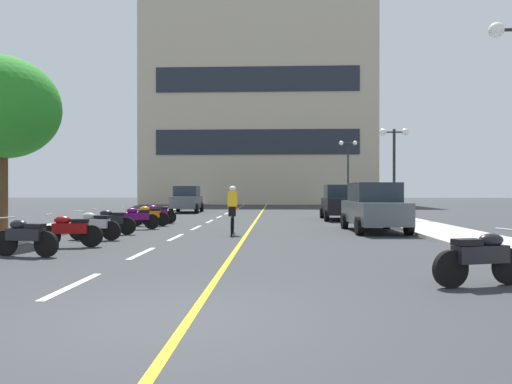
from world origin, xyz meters
The scene contains 32 objects.
ground_plane centered at (0.00, 21.00, 0.00)m, with size 140.00×140.00×0.00m, color #2D3033.
curb_left centered at (-7.20, 24.00, 0.06)m, with size 2.40×72.00×0.12m, color #A8A8A3.
curb_right centered at (7.20, 24.00, 0.06)m, with size 2.40×72.00×0.12m, color #A8A8A3.
lane_dash_0 centered at (-2.00, 2.00, 0.00)m, with size 0.14×2.20×0.01m, color silver.
lane_dash_1 centered at (-2.00, 6.00, 0.00)m, with size 0.14×2.20×0.01m, color silver.
lane_dash_2 centered at (-2.00, 10.00, 0.00)m, with size 0.14×2.20×0.01m, color silver.
lane_dash_3 centered at (-2.00, 14.00, 0.00)m, with size 0.14×2.20×0.01m, color silver.
lane_dash_4 centered at (-2.00, 18.00, 0.00)m, with size 0.14×2.20×0.01m, color silver.
lane_dash_5 centered at (-2.00, 22.00, 0.00)m, with size 0.14×2.20×0.01m, color silver.
lane_dash_6 centered at (-2.00, 26.00, 0.00)m, with size 0.14×2.20×0.01m, color silver.
lane_dash_7 centered at (-2.00, 30.00, 0.00)m, with size 0.14×2.20×0.01m, color silver.
lane_dash_8 centered at (-2.00, 34.00, 0.00)m, with size 0.14×2.20×0.01m, color silver.
lane_dash_9 centered at (-2.00, 38.00, 0.00)m, with size 0.14×2.20×0.01m, color silver.
lane_dash_10 centered at (-2.00, 42.00, 0.00)m, with size 0.14×2.20×0.01m, color silver.
lane_dash_11 centered at (-2.00, 46.00, 0.00)m, with size 0.14×2.20×0.01m, color silver.
centre_line_yellow centered at (0.25, 24.00, 0.00)m, with size 0.12×66.00×0.01m, color gold.
office_building centered at (-0.76, 49.67, 11.00)m, with size 25.49×9.46×22.00m.
roadside_tree centered at (-7.09, 8.69, 4.05)m, with size 3.47×3.47×5.52m.
street_lamp_mid centered at (7.25, 19.05, 3.50)m, with size 1.46×0.36×4.54m.
street_lamp_far centered at (7.04, 33.36, 4.03)m, with size 1.46×0.36×5.39m.
parked_car_near centered at (4.92, 12.41, 0.92)m, with size 2.06×4.26×1.82m.
parked_car_mid centered at (4.63, 19.59, 0.92)m, with size 1.97×4.22×1.82m.
parked_car_far centered at (-4.88, 27.35, 0.92)m, with size 2.03×4.25×1.82m.
motorcycle_0 centered at (4.59, 2.23, 0.47)m, with size 1.66×0.74×0.92m.
motorcycle_1 centered at (-4.56, 5.32, 0.47)m, with size 1.69×0.63×0.92m.
motorcycle_2 centered at (-4.27, 7.09, 0.47)m, with size 1.69×0.61×0.92m.
motorcycle_3 centered at (-4.33, 8.98, 0.47)m, with size 1.70×0.60×0.92m.
motorcycle_4 centered at (-4.43, 10.82, 0.47)m, with size 1.70×0.60×0.92m.
motorcycle_5 centered at (-4.16, 12.99, 0.47)m, with size 1.65×0.77×0.92m.
motorcycle_6 centered at (-4.15, 14.73, 0.47)m, with size 1.70×0.60×0.92m.
motorcycle_7 centered at (-4.16, 16.19, 0.47)m, with size 1.68×0.67×0.92m.
cyclist_rider centered at (-0.23, 10.97, 0.89)m, with size 0.42×1.77×1.71m.
Camera 1 is at (1.30, -5.68, 1.55)m, focal length 33.89 mm.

